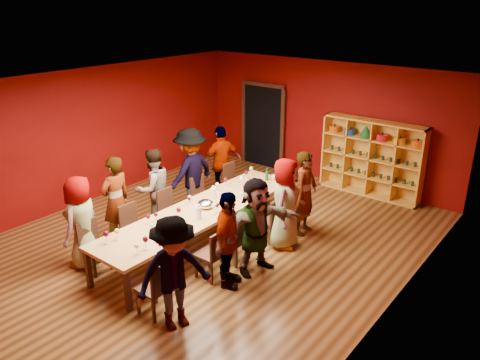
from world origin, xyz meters
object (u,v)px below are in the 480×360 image
(shelving_unit, at_px, (372,154))
(spittoon_bowl, at_px, (206,204))
(person_left_4, at_px, (222,162))
(chair_person_right_3, at_px, (272,217))
(tasting_table, at_px, (202,212))
(person_left_0, at_px, (82,222))
(person_right_1, at_px, (228,240))
(wine_bottle, at_px, (267,176))
(chair_person_right_2, at_px, (238,238))
(chair_person_left_2, at_px, (169,209))
(person_right_0, at_px, (174,274))
(chair_person_left_1, at_px, (133,225))
(person_left_2, at_px, (154,188))
(chair_person_left_3, at_px, (201,194))
(chair_person_right_1, at_px, (214,252))
(chair_person_right_4, at_px, (292,205))
(person_left_3, at_px, (191,172))
(person_right_3, at_px, (285,203))
(person_left_1, at_px, (116,201))
(chair_person_left_0, at_px, (92,243))
(person_right_2, at_px, (256,226))
(person_right_4, at_px, (305,193))
(chair_person_right_0, at_px, (157,286))
(chair_person_left_4, at_px, (233,180))

(shelving_unit, xyz_separation_m, spittoon_bowl, (-1.39, -4.23, -0.16))
(person_left_4, bearing_deg, chair_person_right_3, 84.51)
(tasting_table, relative_size, person_left_0, 2.73)
(person_left_0, height_order, person_right_1, person_left_0)
(shelving_unit, distance_m, wine_bottle, 2.72)
(person_left_4, height_order, chair_person_right_3, person_left_4)
(person_right_1, height_order, chair_person_right_2, person_right_1)
(chair_person_left_2, bearing_deg, tasting_table, -0.02)
(chair_person_right_2, bearing_deg, person_right_0, -78.61)
(chair_person_left_1, bearing_deg, person_left_2, 114.60)
(person_left_0, bearing_deg, chair_person_left_3, 152.76)
(chair_person_right_1, xyz_separation_m, chair_person_right_4, (0.00, 2.36, 0.00))
(chair_person_left_2, relative_size, chair_person_right_2, 1.00)
(shelving_unit, height_order, person_right_1, shelving_unit)
(chair_person_right_3, bearing_deg, chair_person_left_1, -134.55)
(tasting_table, height_order, chair_person_left_2, chair_person_left_2)
(chair_person_left_3, distance_m, person_left_3, 0.53)
(person_left_4, relative_size, person_right_3, 0.98)
(chair_person_left_1, xyz_separation_m, person_left_3, (-0.28, 1.84, 0.45))
(chair_person_left_1, distance_m, person_left_1, 0.57)
(chair_person_left_3, bearing_deg, chair_person_left_0, -90.00)
(chair_person_left_0, bearing_deg, person_left_3, 95.86)
(chair_person_left_3, xyz_separation_m, person_right_2, (2.20, -1.01, 0.35))
(person_right_4, distance_m, wine_bottle, 1.17)
(person_left_3, bearing_deg, person_left_1, -4.51)
(chair_person_left_0, height_order, spittoon_bowl, spittoon_bowl)
(chair_person_right_3, xyz_separation_m, wine_bottle, (-0.83, 1.00, 0.36))
(chair_person_right_3, bearing_deg, person_left_1, -140.58)
(person_right_3, relative_size, wine_bottle, 6.20)
(shelving_unit, bearing_deg, chair_person_right_0, -94.43)
(person_left_3, bearing_deg, person_right_1, 55.52)
(person_left_3, distance_m, chair_person_left_4, 1.19)
(person_left_3, xyz_separation_m, wine_bottle, (1.27, 1.00, -0.09))
(person_left_1, distance_m, chair_person_right_2, 2.42)
(person_left_0, relative_size, chair_person_left_1, 1.85)
(chair_person_left_0, height_order, chair_person_left_1, same)
(person_left_3, xyz_separation_m, person_right_1, (2.40, -1.65, -0.12))
(person_left_0, relative_size, person_left_2, 1.00)
(chair_person_left_1, relative_size, chair_person_right_4, 1.00)
(chair_person_right_4, bearing_deg, tasting_table, -119.06)
(wine_bottle, bearing_deg, person_left_0, -108.38)
(person_right_3, bearing_deg, wine_bottle, 29.59)
(person_right_3, bearing_deg, shelving_unit, -21.93)
(person_left_3, distance_m, person_right_4, 2.50)
(person_left_0, xyz_separation_m, person_left_3, (-0.04, 2.71, 0.12))
(tasting_table, distance_m, wine_bottle, 1.94)
(chair_person_right_3, bearing_deg, chair_person_right_1, -90.00)
(person_right_0, distance_m, person_right_4, 3.60)
(chair_person_left_2, height_order, chair_person_right_3, same)
(chair_person_left_1, height_order, person_left_2, person_left_2)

